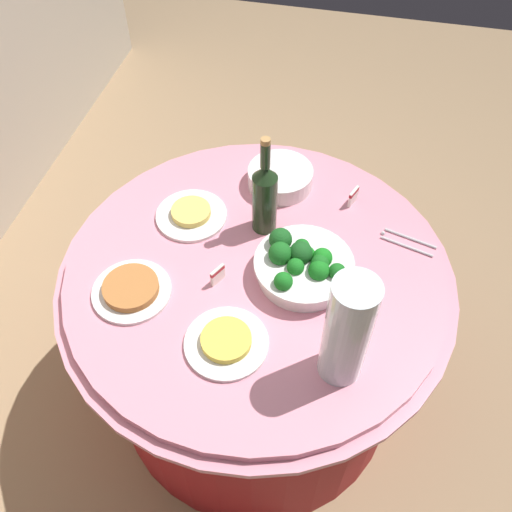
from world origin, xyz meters
The scene contains 12 objects.
ground_plane centered at (0.00, 0.00, 0.00)m, with size 6.00×6.00×0.00m, color #9E7F5B.
buffet_table centered at (0.00, 0.00, 0.38)m, with size 1.16×1.16×0.74m.
broccoli_bowl centered at (0.00, -0.13, 0.79)m, with size 0.28×0.28×0.12m.
plate_stack centered at (0.35, 0.00, 0.77)m, with size 0.21×0.21×0.06m.
wine_bottle centered at (0.16, 0.01, 0.87)m, with size 0.07×0.07×0.34m.
decorative_fruit_vase centered at (-0.27, -0.27, 0.90)m, with size 0.11×0.11×0.34m.
serving_tongs centered at (0.19, -0.42, 0.74)m, with size 0.08×0.17×0.01m.
food_plate_noodles centered at (0.15, 0.24, 0.75)m, with size 0.22×0.22×0.03m.
food_plate_fried_egg centered at (-0.27, 0.02, 0.75)m, with size 0.22×0.22×0.03m.
food_plate_peanuts centered at (-0.16, 0.32, 0.75)m, with size 0.22×0.22×0.03m.
label_placard_front centered at (-0.07, 0.09, 0.77)m, with size 0.05×0.03×0.05m.
label_placard_mid centered at (0.32, -0.24, 0.77)m, with size 0.05×0.03×0.05m.
Camera 1 is at (-0.97, -0.22, 2.00)m, focal length 39.24 mm.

